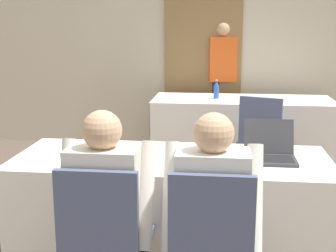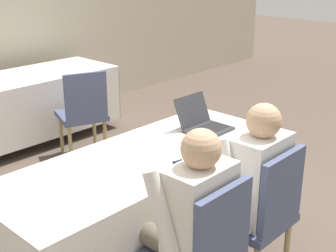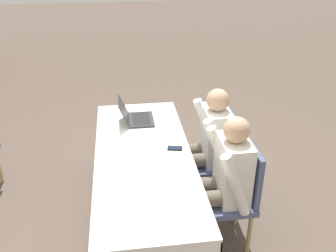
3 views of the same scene
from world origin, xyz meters
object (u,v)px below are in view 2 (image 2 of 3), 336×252
object	(u,v)px
chair_near_left	(202,252)
person_checkered_shirt	(188,217)
chair_near_right	(261,212)
person_white_shirt	(248,182)
cell_phone	(183,164)
chair_far_spare	(83,111)
laptop	(204,124)

from	to	relation	value
chair_near_left	person_checkered_shirt	world-z (taller)	person_checkered_shirt
chair_near_right	person_white_shirt	distance (m)	0.19
cell_phone	chair_far_spare	distance (m)	2.00
laptop	chair_near_left	size ratio (longest dim) A/B	0.36
laptop	chair_near_left	xyz separation A→B (m)	(-0.89, -0.72, -0.28)
chair_near_left	chair_far_spare	xyz separation A→B (m)	(0.99, 2.31, 0.00)
cell_phone	chair_near_right	bearing A→B (deg)	-50.99
chair_near_right	chair_far_spare	size ratio (longest dim) A/B	1.00
person_checkered_shirt	person_white_shirt	xyz separation A→B (m)	(0.55, 0.00, 0.00)
laptop	chair_far_spare	bearing A→B (deg)	86.50
cell_phone	person_white_shirt	bearing A→B (deg)	-44.24
laptop	person_checkered_shirt	size ratio (longest dim) A/B	0.28
person_white_shirt	laptop	bearing A→B (deg)	-119.21
chair_near_left	chair_far_spare	bearing A→B (deg)	-113.33
person_white_shirt	person_checkered_shirt	bearing A→B (deg)	0.00
cell_phone	person_white_shirt	distance (m)	0.40
chair_near_right	person_checkered_shirt	size ratio (longest dim) A/B	0.78
person_checkered_shirt	cell_phone	bearing A→B (deg)	-135.27
cell_phone	person_white_shirt	size ratio (longest dim) A/B	0.11
chair_far_spare	person_white_shirt	xyz separation A→B (m)	(-0.45, -2.20, 0.16)
chair_far_spare	person_white_shirt	size ratio (longest dim) A/B	0.78
chair_near_left	chair_near_right	bearing A→B (deg)	-180.00
person_checkered_shirt	chair_near_right	bearing A→B (deg)	169.32
laptop	cell_phone	xyz separation A→B (m)	(-0.56, -0.29, -0.04)
chair_far_spare	laptop	bearing A→B (deg)	106.96
laptop	chair_far_spare	xyz separation A→B (m)	(0.10, 1.58, -0.28)
person_checkered_shirt	chair_far_spare	bearing A→B (deg)	-114.30
chair_near_left	person_white_shirt	distance (m)	0.58
chair_far_spare	person_checkered_shirt	world-z (taller)	person_checkered_shirt
chair_near_left	person_checkered_shirt	xyz separation A→B (m)	(0.00, 0.10, 0.16)
chair_near_right	person_checkered_shirt	distance (m)	0.58
laptop	chair_near_right	world-z (taller)	laptop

